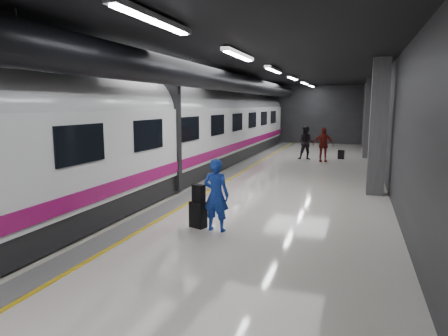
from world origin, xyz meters
The scene contains 9 objects.
ground centered at (0.00, 0.00, 0.00)m, with size 40.00×40.00×0.00m, color silver.
platform_hall centered at (-0.29, 0.96, 3.54)m, with size 10.02×40.02×4.51m.
train centered at (-3.25, 0.00, 2.07)m, with size 3.05×38.00×4.05m.
traveler_main centered at (0.77, -3.46, 0.88)m, with size 0.64×0.42×1.75m, color blue.
suitcase_main centered at (0.26, -3.35, 0.32)m, with size 0.39×0.25×0.64m, color black.
shoulder_bag centered at (0.28, -3.34, 0.86)m, with size 0.32×0.17×0.43m, color black.
traveler_far_a centered at (1.29, 10.05, 0.93)m, with size 0.91×0.71×1.87m, color black.
traveler_far_b centered at (2.23, 9.52, 0.91)m, with size 1.07×0.45×1.82m, color maroon.
suitcase_far centered at (3.12, 10.91, 0.25)m, with size 0.34×0.22×0.50m, color black.
Camera 1 is at (3.86, -12.18, 2.98)m, focal length 32.00 mm.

